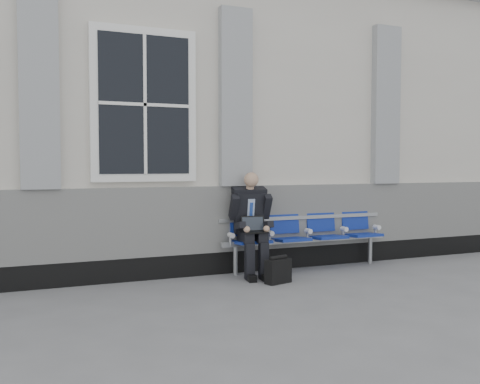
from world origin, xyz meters
name	(u,v)px	position (x,y,z in m)	size (l,w,h in m)	color
ground	(144,312)	(0.00, 0.00, 0.00)	(70.00, 70.00, 0.00)	slate
station_building	(93,119)	(-0.02, 3.47, 2.22)	(14.40, 4.40, 4.49)	beige
bench	(306,230)	(2.64, 1.32, 0.55)	(2.60, 0.47, 0.91)	#9EA0A3
businessman	(251,220)	(1.73, 1.19, 0.75)	(0.58, 0.78, 1.39)	black
briefcase	(278,271)	(1.85, 0.63, 0.16)	(0.37, 0.23, 0.35)	black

